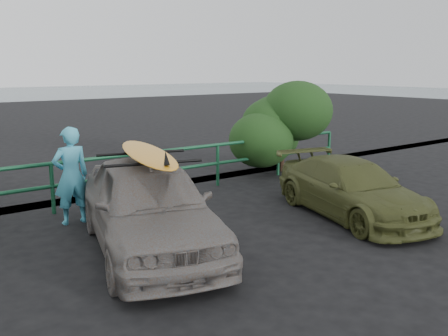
# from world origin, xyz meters

# --- Properties ---
(ground) EXTENTS (80.00, 80.00, 0.00)m
(ground) POSITION_xyz_m (0.00, 0.00, 0.00)
(ground) COLOR black
(guardrail) EXTENTS (14.00, 0.08, 1.04)m
(guardrail) POSITION_xyz_m (0.00, 5.00, 0.52)
(guardrail) COLOR #14482C
(guardrail) RESTS_ON ground
(shrub_right) EXTENTS (3.20, 2.40, 2.37)m
(shrub_right) POSITION_xyz_m (5.00, 5.50, 1.18)
(shrub_right) COLOR #1B3B15
(shrub_right) RESTS_ON ground
(sedan) EXTENTS (2.84, 4.58, 1.46)m
(sedan) POSITION_xyz_m (-0.46, 2.08, 0.73)
(sedan) COLOR #69625D
(sedan) RESTS_ON ground
(olive_vehicle) EXTENTS (2.41, 4.00, 1.09)m
(olive_vehicle) POSITION_xyz_m (3.55, 1.40, 0.54)
(olive_vehicle) COLOR #42471F
(olive_vehicle) RESTS_ON ground
(man) EXTENTS (0.68, 0.47, 1.79)m
(man) POSITION_xyz_m (-0.91, 4.18, 0.90)
(man) COLOR #43AAC9
(man) RESTS_ON ground
(roof_rack) EXTENTS (1.63, 1.34, 0.05)m
(roof_rack) POSITION_xyz_m (-0.46, 2.08, 1.48)
(roof_rack) COLOR black
(roof_rack) RESTS_ON sedan
(surfboard) EXTENTS (1.36, 2.89, 0.08)m
(surfboard) POSITION_xyz_m (-0.46, 2.08, 1.54)
(surfboard) COLOR orange
(surfboard) RESTS_ON roof_rack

